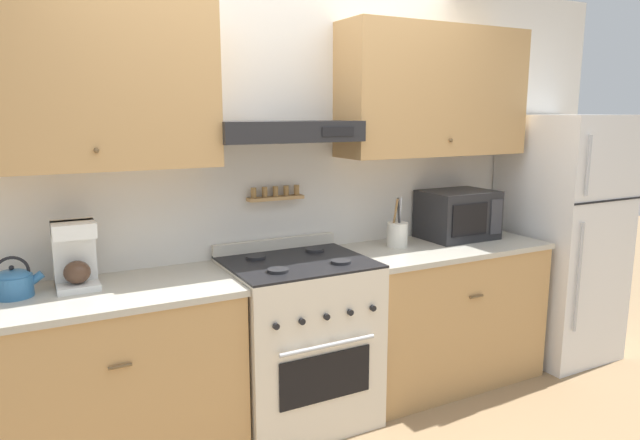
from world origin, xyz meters
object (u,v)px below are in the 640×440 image
(tea_kettle, at_px, (13,282))
(utensil_crock, at_px, (397,234))
(stove_range, at_px, (298,340))
(refrigerator, at_px, (560,237))
(microwave, at_px, (458,215))
(coffee_maker, at_px, (75,255))

(tea_kettle, xyz_separation_m, utensil_crock, (2.12, 0.00, 0.01))
(stove_range, xyz_separation_m, tea_kettle, (-1.38, 0.11, 0.51))
(utensil_crock, bearing_deg, tea_kettle, -180.00)
(tea_kettle, bearing_deg, refrigerator, -2.37)
(tea_kettle, xyz_separation_m, microwave, (2.62, 0.02, 0.09))
(refrigerator, bearing_deg, tea_kettle, 177.63)
(stove_range, relative_size, microwave, 2.12)
(coffee_maker, distance_m, microwave, 2.35)
(stove_range, distance_m, refrigerator, 2.10)
(utensil_crock, bearing_deg, refrigerator, -6.16)
(coffee_maker, bearing_deg, utensil_crock, -0.77)
(refrigerator, height_order, microwave, refrigerator)
(tea_kettle, distance_m, utensil_crock, 2.12)
(tea_kettle, height_order, coffee_maker, coffee_maker)
(tea_kettle, bearing_deg, stove_range, -4.76)
(tea_kettle, height_order, utensil_crock, utensil_crock)
(stove_range, height_order, refrigerator, refrigerator)
(tea_kettle, relative_size, coffee_maker, 0.67)
(microwave, relative_size, utensil_crock, 1.53)
(microwave, distance_m, utensil_crock, 0.51)
(coffee_maker, bearing_deg, microwave, -0.17)
(refrigerator, distance_m, microwave, 0.86)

